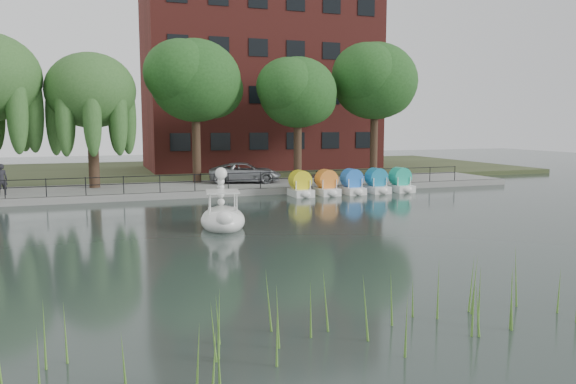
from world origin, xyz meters
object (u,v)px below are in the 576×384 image
pedestrian (1,177)px  bicycle (310,177)px  minivan (245,171)px  swan_boat (223,215)px

pedestrian → bicycle: bearing=162.2°
bicycle → pedestrian: pedestrian is taller
minivan → pedestrian: pedestrian is taller
pedestrian → swan_boat: bearing=115.0°
minivan → bicycle: size_ratio=3.19×
pedestrian → swan_boat: (9.76, -11.53, -0.85)m
minivan → swan_boat: (-4.58, -13.31, -0.63)m
minivan → pedestrian: (-14.34, -1.78, 0.23)m
bicycle → swan_boat: size_ratio=0.54×
pedestrian → minivan: bearing=171.9°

